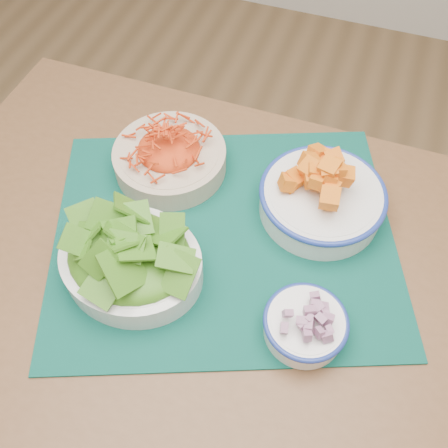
% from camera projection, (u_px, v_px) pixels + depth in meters
% --- Properties ---
extents(ground, '(4.00, 4.00, 0.00)m').
position_uv_depth(ground, '(113.00, 380.00, 1.46)').
color(ground, olive).
rests_on(ground, ground).
extents(table, '(1.16, 0.77, 0.75)m').
position_uv_depth(table, '(227.00, 302.00, 0.89)').
color(table, brown).
rests_on(table, ground).
extents(placemat, '(0.70, 0.64, 0.00)m').
position_uv_depth(placemat, '(224.00, 235.00, 0.85)').
color(placemat, '#032E27').
rests_on(placemat, table).
extents(carrot_bowl, '(0.26, 0.26, 0.08)m').
position_uv_depth(carrot_bowl, '(169.00, 154.00, 0.90)').
color(carrot_bowl, '#C4AE92').
rests_on(carrot_bowl, placemat).
extents(squash_bowl, '(0.24, 0.24, 0.10)m').
position_uv_depth(squash_bowl, '(323.00, 194.00, 0.84)').
color(squash_bowl, white).
rests_on(squash_bowl, placemat).
extents(lettuce_bowl, '(0.24, 0.21, 0.10)m').
position_uv_depth(lettuce_bowl, '(130.00, 258.00, 0.76)').
color(lettuce_bowl, silver).
rests_on(lettuce_bowl, placemat).
extents(onion_bowl, '(0.15, 0.15, 0.07)m').
position_uv_depth(onion_bowl, '(306.00, 323.00, 0.72)').
color(onion_bowl, white).
rests_on(onion_bowl, placemat).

